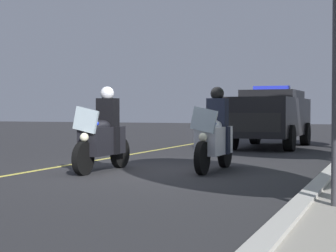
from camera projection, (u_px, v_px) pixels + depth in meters
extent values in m
plane|color=#28282B|center=(161.00, 170.00, 11.31)|extent=(80.00, 80.00, 0.00)
cube|color=#B7B5AD|center=(331.00, 173.00, 10.05)|extent=(48.00, 0.24, 0.15)
cube|color=#E0D14C|center=(65.00, 166.00, 12.17)|extent=(48.00, 0.12, 0.01)
cylinder|color=black|center=(83.00, 159.00, 10.36)|extent=(0.64, 0.13, 0.64)
cylinder|color=black|center=(120.00, 153.00, 11.75)|extent=(0.64, 0.15, 0.64)
cube|color=black|center=(102.00, 141.00, 11.03)|extent=(1.21, 0.46, 0.56)
ellipsoid|color=black|center=(101.00, 126.00, 10.97)|extent=(0.56, 0.33, 0.24)
cube|color=silver|center=(86.00, 120.00, 10.43)|extent=(0.07, 0.56, 0.53)
sphere|color=#F9F4CC|center=(84.00, 137.00, 10.39)|extent=(0.17, 0.17, 0.17)
sphere|color=red|center=(82.00, 123.00, 10.62)|extent=(0.09, 0.09, 0.09)
sphere|color=#1933F2|center=(97.00, 123.00, 10.49)|extent=(0.09, 0.09, 0.09)
cube|color=black|center=(108.00, 113.00, 11.22)|extent=(0.29, 0.40, 0.60)
cube|color=black|center=(115.00, 141.00, 11.11)|extent=(0.18, 0.14, 0.56)
cube|color=black|center=(98.00, 140.00, 11.26)|extent=(0.18, 0.14, 0.56)
sphere|color=silver|center=(107.00, 93.00, 11.19)|extent=(0.28, 0.28, 0.28)
cylinder|color=black|center=(202.00, 158.00, 10.44)|extent=(0.64, 0.13, 0.64)
cylinder|color=black|center=(225.00, 153.00, 11.82)|extent=(0.64, 0.15, 0.64)
cube|color=silver|center=(214.00, 141.00, 11.11)|extent=(1.21, 0.46, 0.56)
ellipsoid|color=silver|center=(213.00, 126.00, 11.05)|extent=(0.56, 0.33, 0.24)
cube|color=silver|center=(204.00, 120.00, 10.51)|extent=(0.07, 0.56, 0.53)
sphere|color=#F9F4CC|center=(203.00, 137.00, 10.47)|extent=(0.17, 0.17, 0.17)
sphere|color=red|center=(198.00, 123.00, 10.70)|extent=(0.09, 0.09, 0.09)
sphere|color=#1933F2|center=(214.00, 123.00, 10.57)|extent=(0.09, 0.09, 0.09)
cube|color=black|center=(217.00, 113.00, 11.30)|extent=(0.29, 0.40, 0.60)
cube|color=black|center=(226.00, 140.00, 11.19)|extent=(0.18, 0.14, 0.56)
cube|color=black|center=(207.00, 140.00, 11.34)|extent=(0.18, 0.14, 0.56)
sphere|color=black|center=(217.00, 93.00, 11.27)|extent=(0.28, 0.28, 0.28)
cube|color=black|center=(271.00, 117.00, 18.26)|extent=(4.93, 1.97, 1.24)
cube|color=black|center=(273.00, 96.00, 18.52)|extent=(2.42, 1.78, 0.36)
cube|color=#2633D8|center=(272.00, 88.00, 18.32)|extent=(0.30, 1.20, 0.14)
cube|color=black|center=(253.00, 122.00, 16.05)|extent=(0.14, 1.62, 0.56)
cylinder|color=black|center=(289.00, 138.00, 16.50)|extent=(0.80, 0.29, 0.80)
cylinder|color=black|center=(232.00, 137.00, 17.19)|extent=(0.80, 0.29, 0.80)
cylinder|color=black|center=(305.00, 134.00, 19.36)|extent=(0.80, 0.29, 0.80)
cylinder|color=black|center=(255.00, 133.00, 20.05)|extent=(0.80, 0.29, 0.80)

